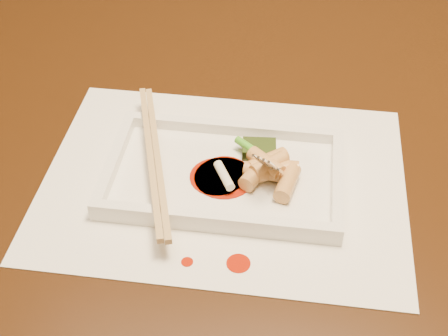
# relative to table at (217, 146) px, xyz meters

# --- Properties ---
(table) EXTENTS (1.40, 0.90, 0.75)m
(table) POSITION_rel_table_xyz_m (0.00, 0.00, 0.00)
(table) COLOR black
(table) RESTS_ON ground
(placemat) EXTENTS (0.40, 0.30, 0.00)m
(placemat) POSITION_rel_table_xyz_m (0.03, -0.17, 0.10)
(placemat) COLOR white
(placemat) RESTS_ON table
(sauce_splatter_a) EXTENTS (0.02, 0.02, 0.00)m
(sauce_splatter_a) POSITION_rel_table_xyz_m (0.06, -0.29, 0.10)
(sauce_splatter_a) COLOR #A21904
(sauce_splatter_a) RESTS_ON placemat
(sauce_splatter_b) EXTENTS (0.01, 0.01, 0.00)m
(sauce_splatter_b) POSITION_rel_table_xyz_m (0.01, -0.29, 0.10)
(sauce_splatter_b) COLOR #A21904
(sauce_splatter_b) RESTS_ON placemat
(plate_base) EXTENTS (0.26, 0.16, 0.01)m
(plate_base) POSITION_rel_table_xyz_m (0.03, -0.17, 0.11)
(plate_base) COLOR white
(plate_base) RESTS_ON placemat
(plate_rim_far) EXTENTS (0.26, 0.01, 0.01)m
(plate_rim_far) POSITION_rel_table_xyz_m (0.03, -0.10, 0.12)
(plate_rim_far) COLOR white
(plate_rim_far) RESTS_ON plate_base
(plate_rim_near) EXTENTS (0.26, 0.01, 0.01)m
(plate_rim_near) POSITION_rel_table_xyz_m (0.03, -0.25, 0.12)
(plate_rim_near) COLOR white
(plate_rim_near) RESTS_ON plate_base
(plate_rim_left) EXTENTS (0.01, 0.14, 0.01)m
(plate_rim_left) POSITION_rel_table_xyz_m (-0.09, -0.17, 0.12)
(plate_rim_left) COLOR white
(plate_rim_left) RESTS_ON plate_base
(plate_rim_right) EXTENTS (0.01, 0.14, 0.01)m
(plate_rim_right) POSITION_rel_table_xyz_m (0.16, -0.17, 0.12)
(plate_rim_right) COLOR white
(plate_rim_right) RESTS_ON plate_base
(veg_piece) EXTENTS (0.04, 0.03, 0.01)m
(veg_piece) POSITION_rel_table_xyz_m (0.07, -0.13, 0.12)
(veg_piece) COLOR black
(veg_piece) RESTS_ON plate_base
(scallion_white) EXTENTS (0.03, 0.04, 0.01)m
(scallion_white) POSITION_rel_table_xyz_m (0.04, -0.19, 0.12)
(scallion_white) COLOR #EAEACC
(scallion_white) RESTS_ON plate_base
(scallion_green) EXTENTS (0.07, 0.06, 0.01)m
(scallion_green) POSITION_rel_table_xyz_m (0.08, -0.15, 0.12)
(scallion_green) COLOR #389518
(scallion_green) RESTS_ON plate_base
(chopstick_a) EXTENTS (0.08, 0.24, 0.01)m
(chopstick_a) POSITION_rel_table_xyz_m (-0.05, -0.17, 0.13)
(chopstick_a) COLOR tan
(chopstick_a) RESTS_ON plate_rim_near
(chopstick_b) EXTENTS (0.08, 0.24, 0.01)m
(chopstick_b) POSITION_rel_table_xyz_m (-0.04, -0.17, 0.13)
(chopstick_b) COLOR tan
(chopstick_b) RESTS_ON plate_rim_near
(fork) EXTENTS (0.09, 0.10, 0.14)m
(fork) POSITION_rel_table_xyz_m (0.10, -0.15, 0.18)
(fork) COLOR silver
(fork) RESTS_ON plate_base
(sauce_blob_0) EXTENTS (0.06, 0.06, 0.00)m
(sauce_blob_0) POSITION_rel_table_xyz_m (0.03, -0.17, 0.11)
(sauce_blob_0) COLOR #A21904
(sauce_blob_0) RESTS_ON plate_base
(sauce_blob_1) EXTENTS (0.06, 0.06, 0.00)m
(sauce_blob_1) POSITION_rel_table_xyz_m (0.03, -0.18, 0.11)
(sauce_blob_1) COLOR #A21904
(sauce_blob_1) RESTS_ON plate_base
(sauce_blob_2) EXTENTS (0.07, 0.07, 0.00)m
(sauce_blob_2) POSITION_rel_table_xyz_m (0.03, -0.18, 0.11)
(sauce_blob_2) COLOR #A21904
(sauce_blob_2) RESTS_ON plate_base
(rice_cake_0) EXTENTS (0.03, 0.05, 0.02)m
(rice_cake_0) POSITION_rel_table_xyz_m (0.10, -0.19, 0.12)
(rice_cake_0) COLOR tan
(rice_cake_0) RESTS_ON plate_base
(rice_cake_1) EXTENTS (0.04, 0.02, 0.02)m
(rice_cake_1) POSITION_rel_table_xyz_m (0.08, -0.17, 0.12)
(rice_cake_1) COLOR tan
(rice_cake_1) RESTS_ON plate_base
(rice_cake_2) EXTENTS (0.05, 0.04, 0.02)m
(rice_cake_2) POSITION_rel_table_xyz_m (0.08, -0.16, 0.13)
(rice_cake_2) COLOR tan
(rice_cake_2) RESTS_ON plate_base
(rice_cake_3) EXTENTS (0.03, 0.04, 0.02)m
(rice_cake_3) POSITION_rel_table_xyz_m (0.07, -0.18, 0.12)
(rice_cake_3) COLOR tan
(rice_cake_3) RESTS_ON plate_base
(rice_cake_4) EXTENTS (0.05, 0.04, 0.02)m
(rice_cake_4) POSITION_rel_table_xyz_m (0.08, -0.17, 0.12)
(rice_cake_4) COLOR tan
(rice_cake_4) RESTS_ON plate_base
(rice_cake_5) EXTENTS (0.04, 0.04, 0.02)m
(rice_cake_5) POSITION_rel_table_xyz_m (0.08, -0.17, 0.13)
(rice_cake_5) COLOR tan
(rice_cake_5) RESTS_ON plate_base
(rice_cake_6) EXTENTS (0.05, 0.02, 0.02)m
(rice_cake_6) POSITION_rel_table_xyz_m (0.09, -0.16, 0.12)
(rice_cake_6) COLOR tan
(rice_cake_6) RESTS_ON plate_base
(rice_cake_7) EXTENTS (0.05, 0.04, 0.02)m
(rice_cake_7) POSITION_rel_table_xyz_m (0.08, -0.16, 0.12)
(rice_cake_7) COLOR tan
(rice_cake_7) RESTS_ON plate_base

